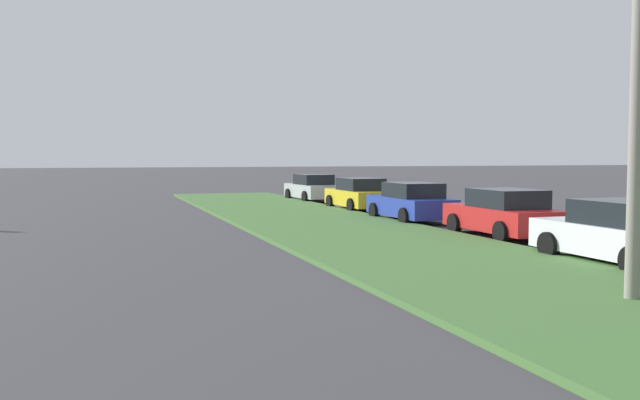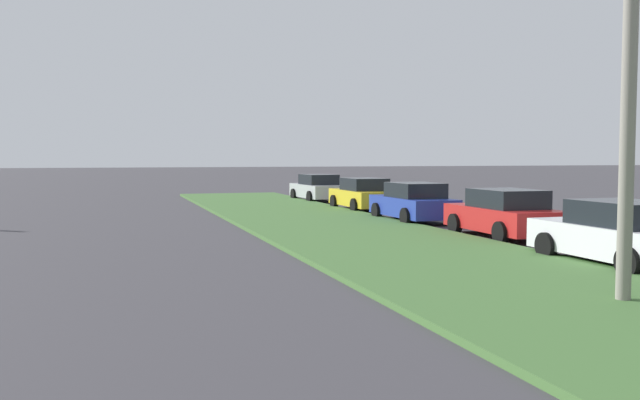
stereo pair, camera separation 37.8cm
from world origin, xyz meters
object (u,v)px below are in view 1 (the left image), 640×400
at_px(parked_car_white, 622,234).
at_px(parked_car_red, 504,214).
at_px(parked_car_yellow, 359,195).
at_px(parked_car_silver, 312,188).
at_px(parked_car_blue, 411,203).

xyz_separation_m(parked_car_white, parked_car_red, (5.46, -0.49, 0.00)).
height_order(parked_car_red, parked_car_yellow, same).
height_order(parked_car_yellow, parked_car_silver, same).
bearing_deg(parked_car_blue, parked_car_silver, -0.50).
relative_size(parked_car_red, parked_car_blue, 1.00).
relative_size(parked_car_white, parked_car_blue, 1.00).
relative_size(parked_car_white, parked_car_red, 1.00).
height_order(parked_car_red, parked_car_blue, same).
bearing_deg(parked_car_yellow, parked_car_blue, 177.96).
height_order(parked_car_blue, parked_car_yellow, same).
bearing_deg(parked_car_red, parked_car_blue, 5.29).
height_order(parked_car_blue, parked_car_silver, same).
relative_size(parked_car_blue, parked_car_silver, 0.98).
relative_size(parked_car_white, parked_car_yellow, 1.00).
xyz_separation_m(parked_car_blue, parked_car_silver, (12.28, -0.01, 0.00)).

